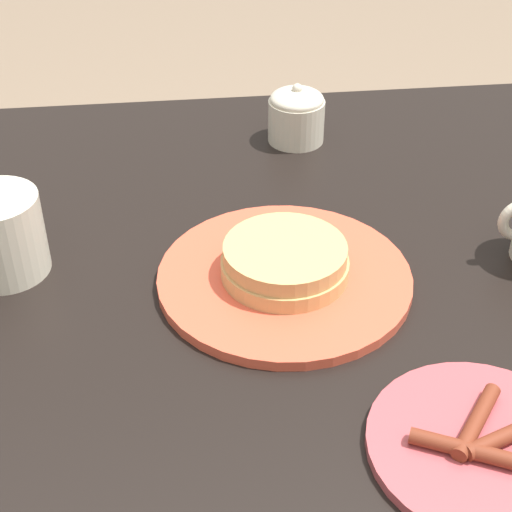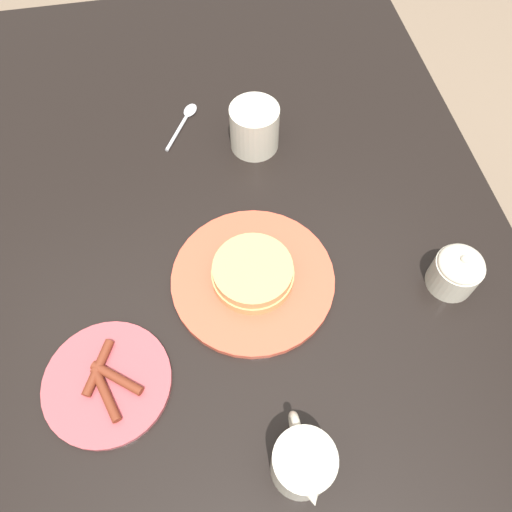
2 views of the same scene
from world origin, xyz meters
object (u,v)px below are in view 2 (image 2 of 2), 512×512
object	(u,v)px
side_plate_bacon	(107,382)
coffee_mug	(254,126)
pancake_plate	(253,276)
sugar_bowl	(456,271)
spoon	(185,119)
creamer_pitcher	(303,464)

from	to	relation	value
side_plate_bacon	coffee_mug	size ratio (longest dim) A/B	1.52
pancake_plate	side_plate_bacon	size ratio (longest dim) A/B	1.41
pancake_plate	sugar_bowl	world-z (taller)	sugar_bowl
pancake_plate	spoon	bearing A→B (deg)	9.95
coffee_mug	spoon	size ratio (longest dim) A/B	1.02
coffee_mug	creamer_pitcher	bearing A→B (deg)	175.49
creamer_pitcher	side_plate_bacon	bearing A→B (deg)	56.53
spoon	sugar_bowl	bearing A→B (deg)	-139.30
pancake_plate	creamer_pitcher	bearing A→B (deg)	-177.89
side_plate_bacon	sugar_bowl	bearing A→B (deg)	-83.25
creamer_pitcher	spoon	bearing A→B (deg)	6.57
pancake_plate	spoon	world-z (taller)	pancake_plate
coffee_mug	sugar_bowl	size ratio (longest dim) A/B	1.50
side_plate_bacon	creamer_pitcher	size ratio (longest dim) A/B	1.56
pancake_plate	coffee_mug	bearing A→B (deg)	-10.96
side_plate_bacon	spoon	bearing A→B (deg)	-18.77
sugar_bowl	pancake_plate	bearing A→B (deg)	78.90
pancake_plate	side_plate_bacon	world-z (taller)	pancake_plate
coffee_mug	sugar_bowl	distance (m)	0.45
side_plate_bacon	sugar_bowl	xyz separation A→B (m)	(0.07, -0.57, 0.03)
creamer_pitcher	sugar_bowl	world-z (taller)	creamer_pitcher
creamer_pitcher	spoon	xyz separation A→B (m)	(0.69, 0.08, -0.04)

